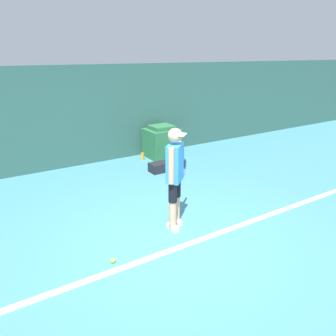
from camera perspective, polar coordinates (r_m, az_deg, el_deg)
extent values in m
plane|color=teal|center=(5.21, 1.68, -12.12)|extent=(24.00, 24.00, 0.00)
cube|color=#2D564C|center=(8.47, -14.77, 8.67)|extent=(24.00, 0.10, 2.46)
cube|color=white|center=(5.04, 3.20, -13.23)|extent=(21.60, 0.10, 0.01)
cylinder|color=tan|center=(5.31, 0.81, -8.32)|extent=(0.12, 0.12, 0.50)
cylinder|color=black|center=(5.13, 0.83, -4.32)|extent=(0.14, 0.14, 0.31)
cube|color=white|center=(5.41, 0.80, -10.30)|extent=(0.10, 0.24, 0.08)
cylinder|color=tan|center=(5.50, 1.46, -7.30)|extent=(0.12, 0.12, 0.50)
cylinder|color=black|center=(5.33, 1.49, -3.40)|extent=(0.14, 0.14, 0.31)
cube|color=white|center=(5.59, 1.44, -9.23)|extent=(0.10, 0.24, 0.08)
cube|color=#338CE0|center=(5.07, 1.20, 0.87)|extent=(0.39, 0.37, 0.60)
sphere|color=tan|center=(4.94, 1.24, 5.70)|extent=(0.22, 0.22, 0.22)
cube|color=white|center=(4.91, 2.37, 5.84)|extent=(0.21, 0.21, 0.02)
cylinder|color=tan|center=(4.88, 0.58, 0.36)|extent=(0.09, 0.09, 0.56)
cylinder|color=tan|center=(5.24, 1.79, 1.70)|extent=(0.09, 0.09, 0.56)
cylinder|color=black|center=(5.44, 2.07, -0.78)|extent=(0.19, 0.17, 0.03)
torus|color=#2851B2|center=(5.68, 2.76, 0.10)|extent=(0.26, 0.23, 0.32)
sphere|color=#D1E533|center=(4.72, -9.59, -15.60)|extent=(0.07, 0.07, 0.07)
cube|color=#28663D|center=(9.03, -1.10, 4.42)|extent=(0.86, 0.78, 0.77)
cube|color=#28663D|center=(8.93, -1.12, 7.11)|extent=(0.60, 0.55, 0.10)
cube|color=black|center=(8.01, -0.22, 0.40)|extent=(0.88, 0.33, 0.22)
cylinder|color=orange|center=(8.80, -4.44, 2.10)|extent=(0.08, 0.08, 0.22)
cylinder|color=black|center=(8.77, -4.46, 2.85)|extent=(0.04, 0.04, 0.02)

